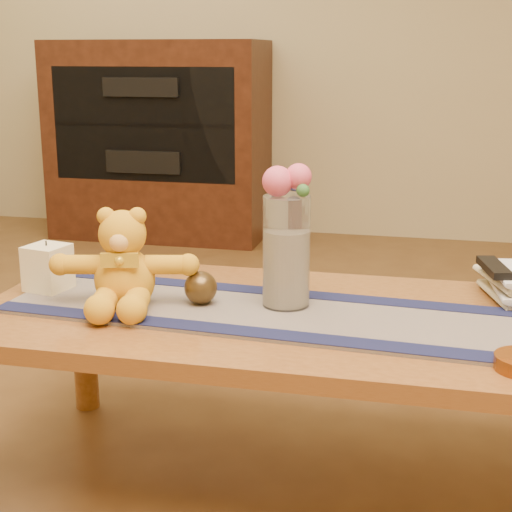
% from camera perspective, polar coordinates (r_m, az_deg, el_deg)
% --- Properties ---
extents(floor, '(5.50, 5.50, 0.00)m').
position_cam_1_polar(floor, '(1.99, 1.46, -16.42)').
color(floor, '#553518').
rests_on(floor, ground).
extents(coffee_table_top, '(1.40, 0.70, 0.04)m').
position_cam_1_polar(coffee_table_top, '(1.81, 1.55, -4.69)').
color(coffee_table_top, brown).
rests_on(coffee_table_top, floor).
extents(table_leg_bl, '(0.07, 0.07, 0.41)m').
position_cam_1_polar(table_leg_bl, '(2.34, -12.58, -6.26)').
color(table_leg_bl, brown).
rests_on(table_leg_bl, floor).
extents(persian_runner, '(1.22, 0.42, 0.01)m').
position_cam_1_polar(persian_runner, '(1.78, 0.47, -4.15)').
color(persian_runner, '#1E1741').
rests_on(persian_runner, coffee_table_top).
extents(runner_border_near, '(1.20, 0.13, 0.00)m').
position_cam_1_polar(runner_border_near, '(1.65, -0.95, -5.56)').
color(runner_border_near, '#13173A').
rests_on(runner_border_near, persian_runner).
extents(runner_border_far, '(1.20, 0.13, 0.00)m').
position_cam_1_polar(runner_border_far, '(1.92, 1.69, -2.66)').
color(runner_border_far, '#13173A').
rests_on(runner_border_far, persian_runner).
extents(teddy_bear, '(0.38, 0.33, 0.22)m').
position_cam_1_polar(teddy_bear, '(1.82, -9.73, -0.23)').
color(teddy_bear, gold).
rests_on(teddy_bear, persian_runner).
extents(pillar_candle, '(0.11, 0.11, 0.11)m').
position_cam_1_polar(pillar_candle, '(1.99, -15.13, -0.82)').
color(pillar_candle, '#FFF0BB').
rests_on(pillar_candle, persian_runner).
extents(candle_wick, '(0.00, 0.00, 0.01)m').
position_cam_1_polar(candle_wick, '(1.98, -15.25, 0.92)').
color(candle_wick, black).
rests_on(candle_wick, pillar_candle).
extents(glass_vase, '(0.11, 0.11, 0.26)m').
position_cam_1_polar(glass_vase, '(1.78, 2.26, 0.33)').
color(glass_vase, silver).
rests_on(glass_vase, persian_runner).
extents(potpourri_fill, '(0.09, 0.09, 0.18)m').
position_cam_1_polar(potpourri_fill, '(1.79, 2.25, -0.88)').
color(potpourri_fill, beige).
rests_on(potpourri_fill, glass_vase).
extents(rose_left, '(0.07, 0.07, 0.07)m').
position_cam_1_polar(rose_left, '(1.74, 1.60, 5.54)').
color(rose_left, '#E3506E').
rests_on(rose_left, glass_vase).
extents(rose_right, '(0.06, 0.06, 0.06)m').
position_cam_1_polar(rose_right, '(1.75, 3.16, 5.88)').
color(rose_right, '#E3506E').
rests_on(rose_right, glass_vase).
extents(blue_flower_back, '(0.04, 0.04, 0.04)m').
position_cam_1_polar(blue_flower_back, '(1.78, 2.85, 5.51)').
color(blue_flower_back, '#555BB8').
rests_on(blue_flower_back, glass_vase).
extents(blue_flower_side, '(0.04, 0.04, 0.04)m').
position_cam_1_polar(blue_flower_side, '(1.78, 1.48, 5.23)').
color(blue_flower_side, '#555BB8').
rests_on(blue_flower_side, glass_vase).
extents(leaf_sprig, '(0.03, 0.03, 0.03)m').
position_cam_1_polar(leaf_sprig, '(1.73, 3.49, 4.85)').
color(leaf_sprig, '#33662D').
rests_on(leaf_sprig, glass_vase).
extents(bronze_ball, '(0.10, 0.10, 0.08)m').
position_cam_1_polar(bronze_ball, '(1.82, -4.11, -2.35)').
color(bronze_ball, '#463217').
rests_on(bronze_ball, persian_runner).
extents(book_bottom, '(0.22, 0.26, 0.02)m').
position_cam_1_polar(book_bottom, '(1.96, 16.93, -2.83)').
color(book_bottom, beige).
rests_on(book_bottom, coffee_table_top).
extents(book_lower, '(0.19, 0.24, 0.02)m').
position_cam_1_polar(book_lower, '(1.96, 17.14, -2.34)').
color(book_lower, beige).
rests_on(book_lower, book_bottom).
extents(book_upper, '(0.23, 0.26, 0.02)m').
position_cam_1_polar(book_upper, '(1.95, 16.82, -1.75)').
color(book_upper, beige).
rests_on(book_upper, book_lower).
extents(book_top, '(0.20, 0.25, 0.02)m').
position_cam_1_polar(book_top, '(1.95, 17.18, -1.25)').
color(book_top, beige).
rests_on(book_top, book_upper).
extents(tv_remote, '(0.08, 0.17, 0.02)m').
position_cam_1_polar(tv_remote, '(1.93, 17.17, -0.82)').
color(tv_remote, black).
rests_on(tv_remote, book_top).
extents(media_cabinet, '(1.20, 0.50, 1.10)m').
position_cam_1_polar(media_cabinet, '(4.45, -7.16, 8.46)').
color(media_cabinet, black).
rests_on(media_cabinet, floor).
extents(cabinet_cavity, '(1.02, 0.03, 0.61)m').
position_cam_1_polar(cabinet_cavity, '(4.23, -8.33, 9.58)').
color(cabinet_cavity, black).
rests_on(cabinet_cavity, media_cabinet).
extents(cabinet_shelf, '(1.02, 0.20, 0.02)m').
position_cam_1_polar(cabinet_shelf, '(4.30, -7.91, 9.69)').
color(cabinet_shelf, black).
rests_on(cabinet_shelf, media_cabinet).
extents(stereo_upper, '(0.42, 0.28, 0.10)m').
position_cam_1_polar(stereo_upper, '(4.31, -7.91, 12.33)').
color(stereo_upper, black).
rests_on(stereo_upper, media_cabinet).
extents(stereo_lower, '(0.42, 0.28, 0.12)m').
position_cam_1_polar(stereo_lower, '(4.34, -7.72, 7.11)').
color(stereo_lower, black).
rests_on(stereo_lower, media_cabinet).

